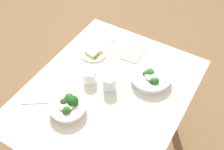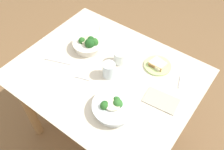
% 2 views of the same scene
% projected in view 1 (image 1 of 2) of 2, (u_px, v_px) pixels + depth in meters
% --- Properties ---
extents(ground_plane, '(6.00, 6.00, 0.00)m').
position_uv_depth(ground_plane, '(108.00, 150.00, 2.26)').
color(ground_plane, brown).
extents(dining_table, '(1.16, 0.93, 0.76)m').
position_uv_depth(dining_table, '(107.00, 104.00, 1.79)').
color(dining_table, beige).
rests_on(dining_table, ground_plane).
extents(broccoli_bowl_far, '(0.21, 0.21, 0.11)m').
position_uv_depth(broccoli_bowl_far, '(68.00, 106.00, 1.57)').
color(broccoli_bowl_far, silver).
rests_on(broccoli_bowl_far, dining_table).
extents(broccoli_bowl_near, '(0.25, 0.25, 0.09)m').
position_uv_depth(broccoli_bowl_near, '(151.00, 78.00, 1.72)').
color(broccoli_bowl_near, white).
rests_on(broccoli_bowl_near, dining_table).
extents(bread_side_plate, '(0.18, 0.18, 0.04)m').
position_uv_depth(bread_side_plate, '(94.00, 53.00, 1.91)').
color(bread_side_plate, '#B7D684').
rests_on(bread_side_plate, dining_table).
extents(water_glass_center, '(0.08, 0.08, 0.09)m').
position_uv_depth(water_glass_center, '(90.00, 76.00, 1.72)').
color(water_glass_center, silver).
rests_on(water_glass_center, dining_table).
extents(water_glass_side, '(0.08, 0.08, 0.10)m').
position_uv_depth(water_glass_side, '(109.00, 83.00, 1.67)').
color(water_glass_side, silver).
rests_on(water_glass_side, dining_table).
extents(fork_by_far_bowl, '(0.04, 0.10, 0.00)m').
position_uv_depth(fork_by_far_bowl, '(111.00, 40.00, 2.01)').
color(fork_by_far_bowl, '#B7B7BC').
rests_on(fork_by_far_bowl, dining_table).
extents(fork_by_near_bowl, '(0.10, 0.04, 0.00)m').
position_uv_depth(fork_by_near_bowl, '(117.00, 110.00, 1.60)').
color(fork_by_near_bowl, '#B7B7BC').
rests_on(fork_by_near_bowl, dining_table).
extents(table_knife_left, '(0.12, 0.17, 0.00)m').
position_uv_depth(table_knife_left, '(38.00, 103.00, 1.63)').
color(table_knife_left, '#B7B7BC').
rests_on(table_knife_left, dining_table).
extents(table_knife_right, '(0.19, 0.08, 0.00)m').
position_uv_depth(table_knife_right, '(93.00, 140.00, 1.47)').
color(table_knife_right, '#B7B7BC').
rests_on(table_knife_right, dining_table).
extents(napkin_folded_upper, '(0.21, 0.14, 0.01)m').
position_uv_depth(napkin_folded_upper, '(134.00, 52.00, 1.93)').
color(napkin_folded_upper, '#B1A997').
rests_on(napkin_folded_upper, dining_table).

